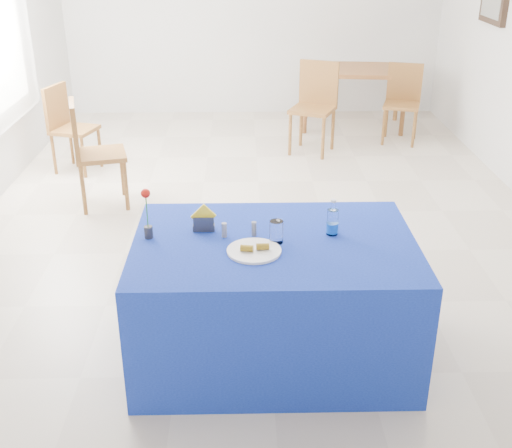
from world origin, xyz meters
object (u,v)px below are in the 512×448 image
(blue_table, at_px, (274,299))
(water_bottle, at_px, (332,223))
(chair_bg_right, at_px, (403,97))
(plate, at_px, (254,251))
(chair_bg_left, at_px, (315,100))
(chair_win_b, at_px, (67,122))
(chair_win_a, at_px, (90,147))
(oak_table, at_px, (354,74))

(blue_table, relative_size, water_bottle, 7.44)
(blue_table, distance_m, chair_bg_right, 4.61)
(plate, xyz_separation_m, chair_bg_left, (0.77, 4.04, -0.18))
(plate, height_order, chair_win_b, chair_win_b)
(chair_win_a, bearing_deg, oak_table, -62.18)
(chair_win_b, bearing_deg, blue_table, -131.43)
(blue_table, height_order, chair_win_a, chair_win_a)
(chair_win_b, bearing_deg, chair_bg_left, -59.73)
(blue_table, relative_size, chair_bg_right, 1.76)
(oak_table, height_order, chair_bg_left, chair_bg_left)
(plate, relative_size, chair_win_a, 0.30)
(water_bottle, relative_size, chair_win_a, 0.22)
(plate, distance_m, water_bottle, 0.51)
(blue_table, relative_size, chair_bg_left, 1.59)
(plate, height_order, chair_bg_left, chair_bg_left)
(plate, distance_m, chair_win_b, 3.92)
(plate, distance_m, oak_table, 5.18)
(chair_win_b, bearing_deg, chair_win_a, -138.07)
(plate, distance_m, chair_win_a, 2.84)
(water_bottle, xyz_separation_m, chair_win_a, (-1.89, 2.23, -0.26))
(blue_table, xyz_separation_m, chair_bg_right, (1.74, 4.26, 0.15))
(water_bottle, xyz_separation_m, chair_win_b, (-2.33, 3.21, -0.31))
(blue_table, bearing_deg, chair_bg_left, 80.49)
(chair_win_a, bearing_deg, plate, -164.17)
(plate, xyz_separation_m, chair_win_a, (-1.43, 2.45, -0.20))
(chair_bg_left, relative_size, chair_bg_right, 1.11)
(water_bottle, relative_size, oak_table, 0.15)
(blue_table, distance_m, chair_win_a, 2.79)
(chair_bg_right, bearing_deg, plate, -95.70)
(chair_bg_left, height_order, chair_bg_right, chair_bg_left)
(chair_bg_left, relative_size, chair_win_a, 1.02)
(water_bottle, bearing_deg, chair_bg_right, 71.46)
(blue_table, distance_m, water_bottle, 0.57)
(blue_table, bearing_deg, oak_table, 75.63)
(oak_table, distance_m, chair_bg_right, 0.79)
(blue_table, height_order, water_bottle, water_bottle)
(blue_table, bearing_deg, chair_win_a, 123.82)
(oak_table, bearing_deg, chair_bg_right, -50.45)
(plate, relative_size, blue_table, 0.19)
(chair_bg_left, bearing_deg, plate, -77.39)
(oak_table, bearing_deg, chair_bg_left, -121.77)
(chair_win_a, bearing_deg, blue_table, -160.67)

